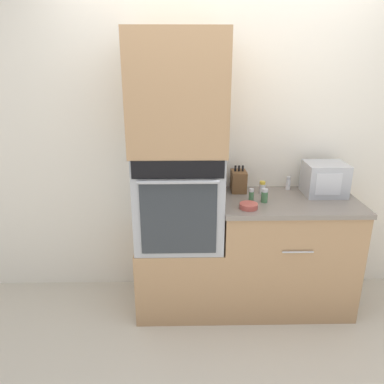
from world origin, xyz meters
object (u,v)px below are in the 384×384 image
Objects in this scene: wall_oven at (179,196)px; bowl at (249,206)px; knife_block at (239,181)px; condiment_jar_far at (288,183)px; condiment_jar_back at (251,195)px; condiment_jar_mid at (265,196)px; condiment_jar_near at (262,188)px; microwave at (325,179)px.

bowl is at bearing -19.50° from wall_oven.
bowl is (0.02, -0.37, -0.07)m from knife_block.
condiment_jar_back is (-0.34, -0.27, -0.00)m from condiment_jar_far.
bowl is 0.18m from condiment_jar_mid.
condiment_jar_near is 0.95× the size of condiment_jar_mid.
knife_block is (-0.65, 0.08, -0.04)m from microwave.
condiment_jar_back reaches higher than condiment_jar_near.
knife_block is 0.38m from bowl.
condiment_jar_far reaches higher than condiment_jar_near.
microwave is 2.89× the size of condiment_jar_far.
bowl is 1.25× the size of condiment_jar_mid.
knife_block is at bearing 172.81° from microwave.
condiment_jar_far is (0.25, 0.28, 0.00)m from condiment_jar_mid.
wall_oven is 0.51m from knife_block.
wall_oven is 5.45× the size of bowl.
condiment_jar_mid is (0.13, 0.12, 0.03)m from bowl.
bowl is 0.56m from condiment_jar_far.
wall_oven is at bearing -174.23° from microwave.
microwave reaches higher than condiment_jar_far.
bowl is 0.14m from condiment_jar_back.
condiment_jar_near is 0.19m from condiment_jar_mid.
knife_block reaches higher than condiment_jar_back.
wall_oven is 7.04× the size of condiment_jar_back.
condiment_jar_far is at bearing 154.38° from microwave.
bowl is at bearing -155.42° from microwave.
condiment_jar_mid is (0.16, -0.25, -0.03)m from knife_block.
condiment_jar_far is (0.23, 0.09, 0.00)m from condiment_jar_near.
microwave is at bearing 24.58° from bowl.
wall_oven reaches higher than condiment_jar_near.
microwave is at bearing 5.77° from wall_oven.
condiment_jar_mid is 0.97× the size of condiment_jar_far.
knife_block reaches higher than condiment_jar_mid.
condiment_jar_mid is at bearing -96.47° from condiment_jar_near.
wall_oven is 0.90m from condiment_jar_far.
condiment_jar_back is at bearing -123.05° from condiment_jar_near.
knife_block is at bearing 93.58° from bowl.
microwave is 0.70m from bowl.
condiment_jar_mid is at bearing -131.32° from condiment_jar_far.
condiment_jar_far reaches higher than condiment_jar_mid.
bowl is at bearing -138.00° from condiment_jar_mid.
knife_block is 2.16× the size of condiment_jar_near.
wall_oven is 0.52m from bowl.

